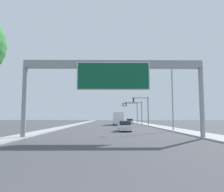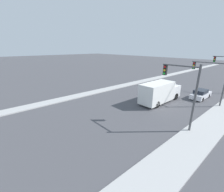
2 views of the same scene
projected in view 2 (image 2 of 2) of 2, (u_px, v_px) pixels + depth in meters
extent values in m
cube|color=#A9A9A9|center=(135.00, 83.00, 35.11)|extent=(2.00, 120.00, 0.15)
cube|color=silver|center=(201.00, 95.00, 24.71)|extent=(1.79, 4.61, 0.75)
cube|color=#1E232D|center=(201.00, 91.00, 24.36)|extent=(1.58, 2.40, 0.57)
cylinder|color=black|center=(199.00, 94.00, 26.24)|extent=(0.22, 0.64, 0.64)
cylinder|color=black|center=(209.00, 96.00, 25.11)|extent=(0.22, 0.64, 0.64)
cylinder|color=black|center=(192.00, 97.00, 24.46)|extent=(0.22, 0.64, 0.64)
cylinder|color=black|center=(202.00, 99.00, 23.33)|extent=(0.22, 0.64, 0.64)
cube|color=white|center=(170.00, 91.00, 24.83)|extent=(2.30, 2.26, 1.83)
cube|color=silver|center=(157.00, 92.00, 22.15)|extent=(2.50, 5.82, 2.84)
cylinder|color=black|center=(164.00, 93.00, 25.77)|extent=(0.28, 1.00, 1.00)
cylinder|color=black|center=(176.00, 96.00, 24.18)|extent=(0.28, 1.00, 1.00)
cylinder|color=black|center=(144.00, 100.00, 22.42)|extent=(0.28, 1.00, 1.00)
cylinder|color=black|center=(157.00, 104.00, 20.83)|extent=(0.28, 1.00, 1.00)
cylinder|color=#4C4C4F|center=(195.00, 100.00, 14.06)|extent=(0.20, 0.20, 6.68)
cylinder|color=#4C4C4F|center=(180.00, 66.00, 14.41)|extent=(3.63, 0.14, 0.14)
cube|color=black|center=(165.00, 70.00, 15.69)|extent=(0.35, 0.28, 1.05)
cylinder|color=red|center=(165.00, 67.00, 15.48)|extent=(0.22, 0.04, 0.22)
cylinder|color=yellow|center=(164.00, 70.00, 15.59)|extent=(0.22, 0.04, 0.22)
cylinder|color=green|center=(164.00, 74.00, 15.70)|extent=(0.22, 0.04, 0.22)
cylinder|color=#4C4C4F|center=(224.00, 85.00, 20.35)|extent=(0.20, 0.20, 6.29)
cylinder|color=#4C4C4F|center=(209.00, 63.00, 21.15)|extent=(4.69, 0.14, 0.14)
cube|color=black|center=(194.00, 66.00, 22.74)|extent=(0.35, 0.28, 1.05)
cylinder|color=red|center=(194.00, 63.00, 22.53)|extent=(0.22, 0.04, 0.22)
cylinder|color=yellow|center=(194.00, 66.00, 22.64)|extent=(0.22, 0.04, 0.22)
cylinder|color=green|center=(193.00, 68.00, 22.75)|extent=(0.22, 0.04, 0.22)
cube|color=black|center=(215.00, 59.00, 28.99)|extent=(0.35, 0.28, 1.05)
cylinder|color=red|center=(215.00, 58.00, 28.78)|extent=(0.22, 0.04, 0.22)
cylinder|color=yellow|center=(214.00, 59.00, 28.89)|extent=(0.22, 0.04, 0.22)
cylinder|color=green|center=(214.00, 61.00, 29.00)|extent=(0.22, 0.04, 0.22)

